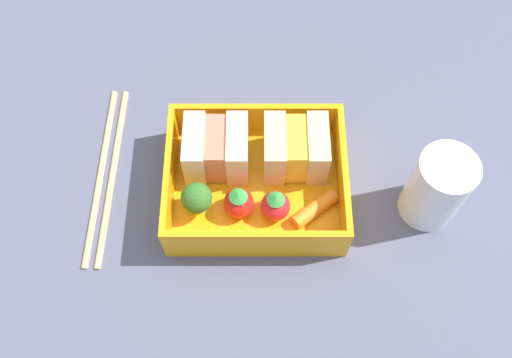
{
  "coord_description": "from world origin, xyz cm",
  "views": [
    {
      "loc": [
        0.03,
        -26.07,
        54.09
      ],
      "look_at": [
        0.0,
        0.0,
        2.7
      ],
      "focal_mm": 40.0,
      "sensor_mm": 36.0,
      "label": 1
    }
  ],
  "objects_px": {
    "strawberry_far_left": "(239,203)",
    "carrot_stick_far_left": "(315,209)",
    "sandwich_center_left": "(296,149)",
    "drinking_glass": "(437,188)",
    "chopstick_pair": "(106,173)",
    "broccoli_floret": "(197,198)",
    "strawberry_left": "(275,205)",
    "sandwich_left": "(216,149)"
  },
  "relations": [
    {
      "from": "strawberry_far_left",
      "to": "sandwich_center_left",
      "type": "bearing_deg",
      "value": 44.2
    },
    {
      "from": "broccoli_floret",
      "to": "drinking_glass",
      "type": "height_order",
      "value": "drinking_glass"
    },
    {
      "from": "carrot_stick_far_left",
      "to": "chopstick_pair",
      "type": "height_order",
      "value": "carrot_stick_far_left"
    },
    {
      "from": "sandwich_center_left",
      "to": "sandwich_left",
      "type": "bearing_deg",
      "value": 180.0
    },
    {
      "from": "carrot_stick_far_left",
      "to": "strawberry_left",
      "type": "bearing_deg",
      "value": -179.6
    },
    {
      "from": "sandwich_left",
      "to": "broccoli_floret",
      "type": "relative_size",
      "value": 1.55
    },
    {
      "from": "drinking_glass",
      "to": "strawberry_left",
      "type": "bearing_deg",
      "value": -175.91
    },
    {
      "from": "broccoli_floret",
      "to": "strawberry_left",
      "type": "relative_size",
      "value": 1.16
    },
    {
      "from": "sandwich_center_left",
      "to": "broccoli_floret",
      "type": "bearing_deg",
      "value": -150.81
    },
    {
      "from": "strawberry_far_left",
      "to": "chopstick_pair",
      "type": "distance_m",
      "value": 0.15
    },
    {
      "from": "sandwich_left",
      "to": "strawberry_left",
      "type": "bearing_deg",
      "value": -44.62
    },
    {
      "from": "strawberry_far_left",
      "to": "strawberry_left",
      "type": "distance_m",
      "value": 0.04
    },
    {
      "from": "sandwich_left",
      "to": "drinking_glass",
      "type": "height_order",
      "value": "drinking_glass"
    },
    {
      "from": "sandwich_left",
      "to": "strawberry_far_left",
      "type": "xyz_separation_m",
      "value": [
        0.02,
        -0.06,
        -0.01
      ]
    },
    {
      "from": "strawberry_far_left",
      "to": "carrot_stick_far_left",
      "type": "distance_m",
      "value": 0.08
    },
    {
      "from": "broccoli_floret",
      "to": "strawberry_far_left",
      "type": "relative_size",
      "value": 1.13
    },
    {
      "from": "drinking_glass",
      "to": "broccoli_floret",
      "type": "bearing_deg",
      "value": -178.16
    },
    {
      "from": "sandwich_left",
      "to": "broccoli_floret",
      "type": "height_order",
      "value": "sandwich_left"
    },
    {
      "from": "strawberry_far_left",
      "to": "strawberry_left",
      "type": "bearing_deg",
      "value": -4.31
    },
    {
      "from": "sandwich_center_left",
      "to": "strawberry_far_left",
      "type": "relative_size",
      "value": 1.75
    },
    {
      "from": "carrot_stick_far_left",
      "to": "sandwich_center_left",
      "type": "bearing_deg",
      "value": 107.78
    },
    {
      "from": "broccoli_floret",
      "to": "strawberry_left",
      "type": "distance_m",
      "value": 0.08
    },
    {
      "from": "sandwich_left",
      "to": "broccoli_floret",
      "type": "xyz_separation_m",
      "value": [
        -0.02,
        -0.05,
        -0.0
      ]
    },
    {
      "from": "strawberry_left",
      "to": "chopstick_pair",
      "type": "distance_m",
      "value": 0.19
    },
    {
      "from": "sandwich_left",
      "to": "carrot_stick_far_left",
      "type": "xyz_separation_m",
      "value": [
        0.1,
        -0.06,
        -0.02
      ]
    },
    {
      "from": "strawberry_far_left",
      "to": "drinking_glass",
      "type": "relative_size",
      "value": 0.41
    },
    {
      "from": "strawberry_far_left",
      "to": "carrot_stick_far_left",
      "type": "bearing_deg",
      "value": -1.85
    },
    {
      "from": "strawberry_far_left",
      "to": "drinking_glass",
      "type": "distance_m",
      "value": 0.19
    },
    {
      "from": "chopstick_pair",
      "to": "sandwich_left",
      "type": "bearing_deg",
      "value": 4.45
    },
    {
      "from": "strawberry_far_left",
      "to": "broccoli_floret",
      "type": "bearing_deg",
      "value": 178.7
    },
    {
      "from": "sandwich_left",
      "to": "broccoli_floret",
      "type": "distance_m",
      "value": 0.06
    },
    {
      "from": "broccoli_floret",
      "to": "carrot_stick_far_left",
      "type": "height_order",
      "value": "broccoli_floret"
    },
    {
      "from": "broccoli_floret",
      "to": "strawberry_left",
      "type": "bearing_deg",
      "value": -2.72
    },
    {
      "from": "sandwich_center_left",
      "to": "carrot_stick_far_left",
      "type": "distance_m",
      "value": 0.06
    },
    {
      "from": "sandwich_center_left",
      "to": "chopstick_pair",
      "type": "relative_size",
      "value": 0.3
    },
    {
      "from": "sandwich_left",
      "to": "sandwich_center_left",
      "type": "relative_size",
      "value": 1.0
    },
    {
      "from": "sandwich_left",
      "to": "drinking_glass",
      "type": "relative_size",
      "value": 0.72
    },
    {
      "from": "strawberry_left",
      "to": "chopstick_pair",
      "type": "height_order",
      "value": "strawberry_left"
    },
    {
      "from": "broccoli_floret",
      "to": "chopstick_pair",
      "type": "distance_m",
      "value": 0.12
    },
    {
      "from": "strawberry_left",
      "to": "carrot_stick_far_left",
      "type": "height_order",
      "value": "strawberry_left"
    },
    {
      "from": "carrot_stick_far_left",
      "to": "drinking_glass",
      "type": "height_order",
      "value": "drinking_glass"
    },
    {
      "from": "sandwich_center_left",
      "to": "strawberry_left",
      "type": "distance_m",
      "value": 0.06
    }
  ]
}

